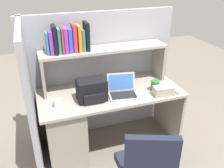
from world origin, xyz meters
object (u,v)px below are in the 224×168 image
object	(u,v)px
computer_mouse	(177,91)
paper_cup	(57,103)
laptop	(122,90)
snack_canister	(155,86)
tissue_box	(163,91)
backpack	(92,90)

from	to	relation	value
computer_mouse	paper_cup	size ratio (longest dim) A/B	1.28
laptop	paper_cup	distance (m)	0.71
laptop	snack_canister	xyz separation A→B (m)	(0.38, -0.03, 0.01)
computer_mouse	laptop	bearing A→B (deg)	150.14
tissue_box	paper_cup	bearing A→B (deg)	178.78
paper_cup	snack_canister	bearing A→B (deg)	-0.39
computer_mouse	paper_cup	world-z (taller)	paper_cup
paper_cup	tissue_box	xyz separation A→B (m)	(1.13, -0.13, 0.01)
tissue_box	backpack	bearing A→B (deg)	174.02
laptop	computer_mouse	size ratio (longest dim) A/B	3.32
laptop	snack_canister	bearing A→B (deg)	-4.36
backpack	tissue_box	world-z (taller)	backpack
computer_mouse	tissue_box	xyz separation A→B (m)	(-0.17, 0.01, 0.03)
laptop	backpack	size ratio (longest dim) A/B	1.15
laptop	snack_canister	distance (m)	0.38
paper_cup	snack_canister	distance (m)	1.09
backpack	laptop	bearing A→B (deg)	0.05
paper_cup	laptop	bearing A→B (deg)	1.75
laptop	snack_canister	size ratio (longest dim) A/B	2.91
snack_canister	laptop	bearing A→B (deg)	175.64
laptop	paper_cup	xyz separation A→B (m)	(-0.71, -0.02, -0.01)
tissue_box	snack_canister	bearing A→B (deg)	112.10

